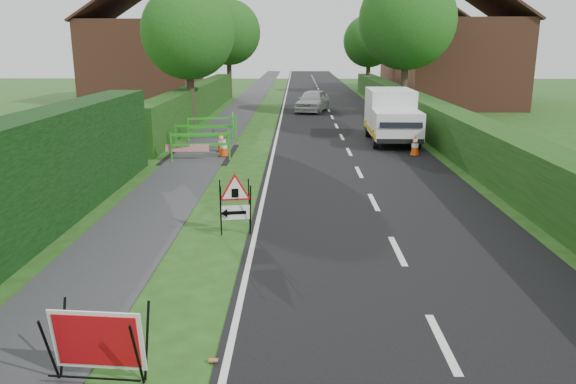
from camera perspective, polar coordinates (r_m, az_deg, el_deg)
name	(u,v)px	position (r m, az deg, el deg)	size (l,w,h in m)	color
ground	(267,271)	(10.11, -2.17, -8.01)	(120.00, 120.00, 0.00)	#234413
road_surface	(322,97)	(44.53, 3.48, 9.63)	(6.00, 90.00, 0.02)	black
footpath	(252,97)	(44.62, -3.70, 9.64)	(2.00, 90.00, 0.02)	#2D2D30
hedge_west_far	(198,117)	(32.04, -9.13, 7.50)	(1.00, 24.00, 1.80)	#14380F
hedge_east	(428,134)	(26.30, 14.08, 5.71)	(1.20, 50.00, 1.50)	#14380F
house_west	(144,60)	(40.71, -14.46, 12.82)	(7.50, 7.40, 7.88)	brown
house_east_a	(459,61)	(38.77, 16.98, 12.58)	(7.50, 7.40, 7.88)	brown
house_east_b	(426,57)	(52.59, 13.86, 13.17)	(7.50, 7.40, 7.88)	brown
tree_nw	(188,33)	(27.80, -10.11, 15.66)	(4.40, 4.40, 6.70)	#2D2116
tree_ne	(407,21)	(31.89, 12.02, 16.67)	(5.20, 5.20, 7.79)	#2D2116
tree_fw	(228,32)	(43.63, -6.09, 15.82)	(4.80, 4.80, 7.24)	#2D2116
tree_fe	(369,41)	(47.68, 8.25, 14.92)	(4.20, 4.20, 6.33)	#2D2116
red_rect_sign	(97,342)	(7.15, -18.79, -14.22)	(1.14, 0.74, 0.93)	black
triangle_sign	(233,200)	(11.72, -5.57, -0.79)	(0.89, 0.89, 1.13)	black
works_van	(391,115)	(23.74, 10.47, 7.72)	(1.93, 4.69, 2.12)	silver
traffic_cone_0	(415,145)	(20.92, 12.78, 4.66)	(0.38, 0.38, 0.79)	black
traffic_cone_1	(400,131)	(24.24, 11.34, 6.08)	(0.38, 0.38, 0.79)	black
traffic_cone_2	(407,127)	(25.51, 12.03, 6.46)	(0.38, 0.38, 0.79)	black
traffic_cone_3	(224,146)	(20.38, -6.55, 4.67)	(0.38, 0.38, 0.79)	black
traffic_cone_4	(221,142)	(21.27, -6.80, 5.09)	(0.38, 0.38, 0.79)	black
ped_barrier_0	(200,143)	(19.77, -8.88, 4.98)	(2.09, 0.70, 1.00)	#21931A
ped_barrier_1	(202,134)	(21.80, -8.76, 5.88)	(2.07, 0.38, 1.00)	#21931A
ped_barrier_2	(212,125)	(24.06, -7.72, 6.74)	(2.09, 0.77, 1.00)	#21931A
ped_barrier_3	(233,122)	(24.97, -5.63, 7.09)	(0.55, 2.08, 1.00)	#21931A
redwhite_plank	(188,161)	(19.89, -10.13, 3.14)	(1.50, 0.04, 0.25)	red
litter_can	(214,363)	(7.48, -7.57, -16.86)	(0.07, 0.07, 0.12)	#BF7F4C
hatchback_car	(313,101)	(34.30, 2.52, 9.25)	(1.56, 3.89, 1.32)	silver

